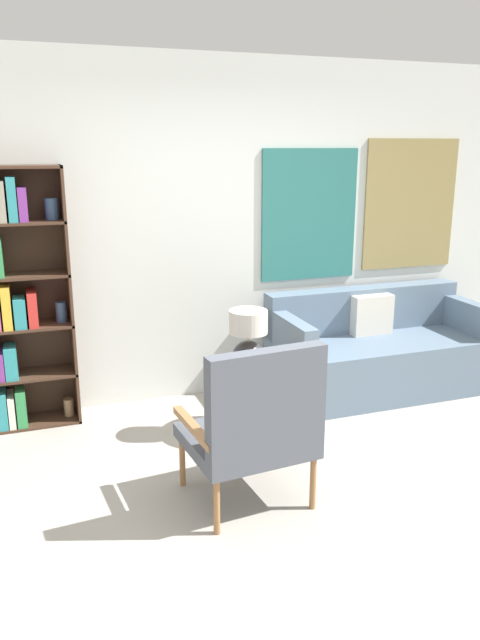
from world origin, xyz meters
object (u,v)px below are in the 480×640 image
couch (376,352)px  side_table (258,373)px  table_lamp (248,337)px  armchair (256,422)px  bookshelf (1,304)px

couch → side_table: size_ratio=3.19×
couch → table_lamp: (-1.34, -0.47, 0.41)m
side_table → table_lamp: size_ratio=1.32×
side_table → table_lamp: (-0.08, -0.01, 0.28)m
armchair → table_lamp: (0.29, 0.92, 0.20)m
couch → side_table: 1.35m
bookshelf → couch: 3.02m
bookshelf → side_table: 1.89m
side_table → table_lamp: table_lamp is taller
couch → table_lamp: bearing=-160.7°
bookshelf → table_lamp: 1.77m
side_table → table_lamp: 0.29m
bookshelf → side_table: size_ratio=3.36×
armchair → couch: bearing=40.4°
couch → side_table: couch is taller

